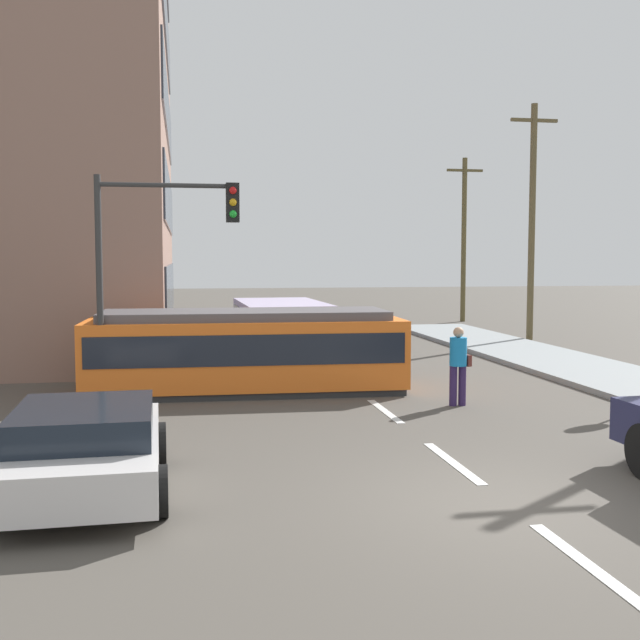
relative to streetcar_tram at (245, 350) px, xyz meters
name	(u,v)px	position (x,y,z in m)	size (l,w,h in m)	color
ground_plane	(344,380)	(2.60, 1.12, -0.98)	(120.00, 120.00, 0.00)	#4F4A43
lane_stripe_0	(589,566)	(2.60, -10.88, -0.98)	(0.16, 2.40, 0.01)	silver
lane_stripe_1	(453,462)	(2.60, -6.88, -0.98)	(0.16, 2.40, 0.01)	silver
lane_stripe_2	(385,411)	(2.60, -2.88, -0.98)	(0.16, 2.40, 0.01)	silver
lane_stripe_3	(313,356)	(2.60, 6.00, -0.98)	(0.16, 2.40, 0.01)	silver
lane_stripe_4	(287,337)	(2.60, 12.00, -0.98)	(0.16, 2.40, 0.01)	silver
streetcar_tram	(245,350)	(0.00, 0.00, 0.00)	(7.36, 2.74, 1.90)	orange
city_bus	(281,326)	(1.57, 5.76, 0.03)	(2.65, 5.14, 1.76)	#B3A6C5
pedestrian_crossing	(458,361)	(4.28, -2.55, -0.04)	(0.48, 0.36, 1.67)	#311F4C
parked_sedan_near	(86,447)	(-2.71, -7.46, -0.36)	(2.19, 4.13, 1.19)	silver
parked_sedan_mid	(127,348)	(-2.97, 3.96, -0.36)	(2.02, 4.44, 1.19)	#2B5135
parked_sedan_far	(155,326)	(-2.43, 10.89, -0.36)	(1.95, 4.60, 1.19)	black
parked_sedan_furthest	(147,313)	(-3.04, 17.85, -0.36)	(2.12, 4.50, 1.19)	silver
traffic_light_mast	(157,243)	(-1.94, -1.08, 2.45)	(3.03, 0.33, 4.86)	#333333
utility_pole_mid	(532,219)	(11.34, 8.91, 3.58)	(1.80, 0.24, 8.74)	brown
utility_pole_far	(464,237)	(12.10, 17.91, 3.17)	(1.80, 0.24, 7.94)	brown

